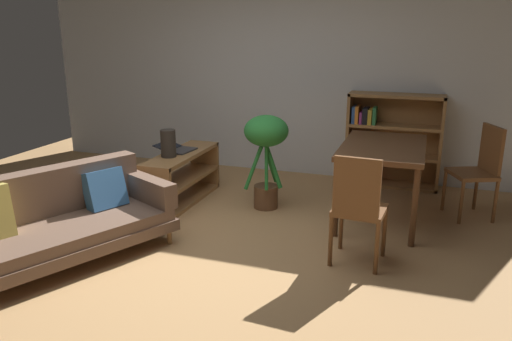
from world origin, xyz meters
TOP-DOWN VIEW (x-y plane):
  - ground_plane at (0.00, 0.00)m, footprint 8.16×8.16m
  - back_wall_panel at (0.00, 2.70)m, footprint 6.80×0.10m
  - fabric_couch at (-1.04, -0.54)m, footprint 1.51×2.02m
  - media_console at (-0.70, 1.13)m, footprint 0.37×1.23m
  - open_laptop at (-0.79, 1.21)m, footprint 0.43×0.36m
  - desk_speaker at (-0.75, 0.93)m, footprint 0.16×0.16m
  - potted_floor_plant at (0.24, 1.23)m, footprint 0.51×0.47m
  - dining_table at (1.43, 1.29)m, footprint 0.79×1.26m
  - dining_chair_near at (2.36, 1.69)m, footprint 0.52×0.54m
  - dining_chair_far at (1.35, 0.19)m, footprint 0.43×0.42m
  - bookshelf at (1.37, 2.51)m, footprint 1.11×0.33m

SIDE VIEW (x-z plane):
  - ground_plane at x=0.00m, z-range 0.00..0.00m
  - media_console at x=-0.70m, z-range 0.00..0.56m
  - fabric_couch at x=-1.04m, z-range -0.02..0.72m
  - dining_chair_far at x=1.35m, z-range 0.05..0.99m
  - dining_chair_near at x=2.36m, z-range 0.05..1.00m
  - bookshelf at x=1.37m, z-range -0.02..1.10m
  - open_laptop at x=-0.79m, z-range 0.54..0.61m
  - dining_table at x=1.43m, z-range 0.30..1.08m
  - potted_floor_plant at x=0.24m, z-range 0.20..1.21m
  - desk_speaker at x=-0.75m, z-range 0.56..0.85m
  - back_wall_panel at x=0.00m, z-range 0.00..2.70m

